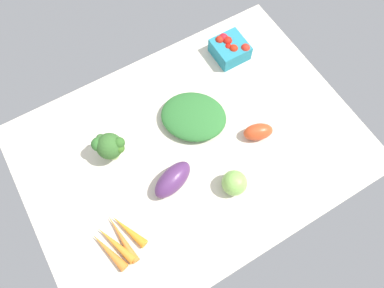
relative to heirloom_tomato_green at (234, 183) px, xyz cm
name	(u,v)px	position (x,y,z in cm)	size (l,w,h in cm)	color
tablecloth	(192,148)	(3.86, -17.58, -4.74)	(104.00, 76.00, 2.00)	beige
heirloom_tomato_green	(234,183)	(0.00, 0.00, 0.00)	(7.48, 7.48, 7.48)	#85BE54
berry_basket	(230,48)	(-25.58, -41.57, -0.33)	(11.03, 11.03, 7.12)	teal
leafy_greens_clump	(194,116)	(-1.35, -25.40, -1.21)	(20.97, 17.59, 5.06)	#2E7030
broccoli_head	(109,146)	(26.38, -27.71, 3.06)	(9.26, 8.41, 10.83)	#A8CB7B
carrot_bunch	(118,241)	(36.53, -2.83, -2.45)	(13.85, 16.05, 2.71)	orange
eggplant	(173,180)	(14.87, -10.15, -0.38)	(13.60, 6.72, 6.72)	#552C61
roma_tomato	(258,132)	(-15.89, -10.39, -1.12)	(9.31, 5.24, 5.24)	#D54721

